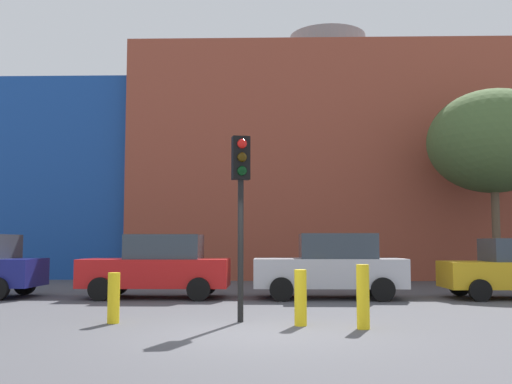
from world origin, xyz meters
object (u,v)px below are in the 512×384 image
parked_car_2 (158,266)px  parked_car_3 (331,266)px  bollard_yellow_0 (301,298)px  bollard_yellow_2 (363,297)px  traffic_light_island (241,185)px  bare_tree_0 (493,142)px  bollard_yellow_1 (114,298)px

parked_car_2 → parked_car_3: parked_car_3 is taller
bollard_yellow_0 → bollard_yellow_2: (1.15, -0.41, 0.06)m
parked_car_3 → traffic_light_island: bearing=65.7°
parked_car_2 → traffic_light_island: traffic_light_island is taller
traffic_light_island → bollard_yellow_0: size_ratio=3.52×
bollard_yellow_2 → parked_car_3: bearing=89.7°
bollard_yellow_0 → traffic_light_island: bearing=158.1°
parked_car_3 → bollard_yellow_2: 6.12m
bollard_yellow_2 → traffic_light_island: bearing=159.2°
bare_tree_0 → parked_car_2: bearing=-157.2°
traffic_light_island → bare_tree_0: 13.84m
traffic_light_island → parked_car_3: bearing=141.9°
bollard_yellow_0 → bare_tree_0: bearing=53.6°
parked_car_2 → bare_tree_0: bearing=-157.2°
parked_car_3 → bollard_yellow_1: (-4.89, -5.45, -0.43)m
parked_car_2 → bollard_yellow_1: 5.46m
parked_car_2 → parked_car_3: bearing=-180.0°
parked_car_3 → bare_tree_0: bearing=-143.6°
parked_car_2 → bollard_yellow_0: bearing=124.1°
bare_tree_0 → bollard_yellow_0: 14.08m
parked_car_2 → bollard_yellow_1: size_ratio=4.24×
parked_car_3 → bollard_yellow_1: parked_car_3 is taller
bollard_yellow_2 → bollard_yellow_1: bearing=172.3°
parked_car_2 → traffic_light_island: (2.68, -5.22, 1.88)m
parked_car_2 → traffic_light_island: bearing=117.1°
bare_tree_0 → bollard_yellow_1: bare_tree_0 is taller
parked_car_2 → bollard_yellow_0: parked_car_2 is taller
traffic_light_island → bollard_yellow_1: size_ratio=3.79×
bollard_yellow_2 → bare_tree_0: bearing=58.7°
traffic_light_island → bollard_yellow_0: bearing=54.3°
bare_tree_0 → bollard_yellow_0: size_ratio=6.84×
parked_car_2 → bollard_yellow_0: size_ratio=3.94×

